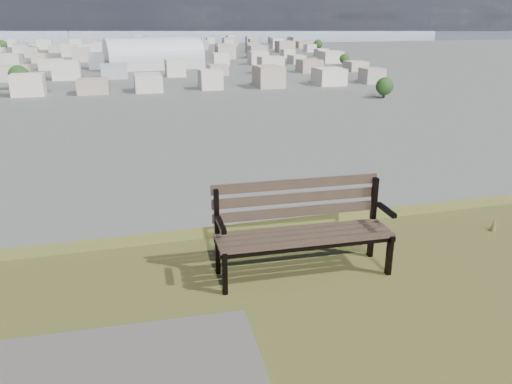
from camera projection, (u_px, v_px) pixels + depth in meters
name	position (u px, v px, depth m)	size (l,w,h in m)	color
park_bench	(302.00, 223.00, 5.53)	(1.97, 0.70, 1.01)	#463528
arena	(154.00, 59.00, 279.04)	(55.51, 30.78, 22.17)	beige
city_blocks	(117.00, 51.00, 369.04)	(395.00, 361.00, 7.00)	silver
city_trees	(72.00, 58.00, 293.39)	(406.52, 387.20, 9.98)	#312318
bay_water	(114.00, 34.00, 829.89)	(2400.00, 700.00, 0.12)	#8092A3
far_hills	(87.00, 17.00, 1263.48)	(2050.00, 340.00, 60.00)	#9CAEC2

